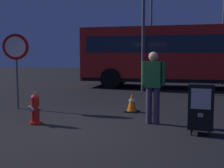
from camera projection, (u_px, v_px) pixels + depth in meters
ground_plane at (79, 132)px, 5.68m from camera, size 60.00×60.00×0.00m
fire_hydrant at (35, 109)px, 6.34m from camera, size 0.33×0.32×0.75m
newspaper_box_primary at (201, 106)px, 5.45m from camera, size 0.48×0.42×1.02m
stop_sign at (16, 55)px, 8.09m from camera, size 0.71×0.31×2.23m
pedestrian at (153, 83)px, 6.30m from camera, size 0.55×0.22×1.67m
traffic_cone at (132, 103)px, 7.75m from camera, size 0.36×0.36×0.53m
bus_near at (188, 54)px, 13.62m from camera, size 10.71×3.68×3.00m
street_light_near_right at (144, 1)px, 12.01m from camera, size 0.32×0.32×6.87m
street_light_far_left at (224, 2)px, 14.96m from camera, size 0.32×0.32×7.93m
street_light_far_right at (151, 11)px, 17.90m from camera, size 0.32×0.32×7.91m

